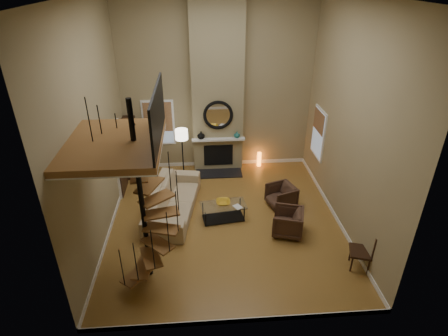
{
  "coord_description": "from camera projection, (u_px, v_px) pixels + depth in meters",
  "views": [
    {
      "loc": [
        -0.63,
        -7.94,
        5.95
      ],
      "look_at": [
        0.0,
        0.4,
        1.4
      ],
      "focal_mm": 29.38,
      "sensor_mm": 36.0,
      "label": 1
    }
  ],
  "objects": [
    {
      "name": "armchair_far",
      "position": [
        290.0,
        222.0,
        9.2
      ],
      "size": [
        0.92,
        0.91,
        0.68
      ],
      "primitive_type": "imported",
      "rotation": [
        0.0,
        0.0,
        -1.86
      ],
      "color": "#442B1F",
      "rests_on": "ground"
    },
    {
      "name": "accent_lamp",
      "position": [
        259.0,
        159.0,
        12.48
      ],
      "size": [
        0.14,
        0.14,
        0.49
      ],
      "primitive_type": "cylinder",
      "color": "orange",
      "rests_on": "ground"
    },
    {
      "name": "hutch",
      "position": [
        130.0,
        148.0,
        11.64
      ],
      "size": [
        0.4,
        0.84,
        1.88
      ],
      "primitive_type": "cube",
      "color": "black",
      "rests_on": "ground"
    },
    {
      "name": "baseboard_back",
      "position": [
        218.0,
        163.0,
        12.65
      ],
      "size": [
        6.0,
        0.02,
        0.12
      ],
      "primitive_type": "cube",
      "color": "white",
      "rests_on": "ground"
    },
    {
      "name": "ground",
      "position": [
        225.0,
        221.0,
        9.84
      ],
      "size": [
        6.0,
        6.5,
        0.01
      ],
      "primitive_type": "cube",
      "color": "#AF8038",
      "rests_on": "ground"
    },
    {
      "name": "left_wall",
      "position": [
        94.0,
        129.0,
        8.33
      ],
      "size": [
        0.02,
        6.5,
        5.5
      ],
      "primitive_type": "cube",
      "color": "#968861",
      "rests_on": "ground"
    },
    {
      "name": "book",
      "position": [
        237.0,
        207.0,
        9.59
      ],
      "size": [
        0.27,
        0.3,
        0.02
      ],
      "primitive_type": "imported",
      "rotation": [
        0.0,
        0.0,
        0.51
      ],
      "color": "gray",
      "rests_on": "coffee_table"
    },
    {
      "name": "mirror_disc",
      "position": [
        218.0,
        115.0,
        11.4
      ],
      "size": [
        0.8,
        0.01,
        0.8
      ],
      "primitive_type": "cylinder",
      "rotation": [
        1.57,
        0.0,
        0.0
      ],
      "color": "white",
      "rests_on": "chimney_breast"
    },
    {
      "name": "vase_right",
      "position": [
        237.0,
        135.0,
        11.73
      ],
      "size": [
        0.2,
        0.2,
        0.21
      ],
      "primitive_type": "imported",
      "color": "#1A5D58",
      "rests_on": "mantel"
    },
    {
      "name": "sofa",
      "position": [
        173.0,
        199.0,
        10.05
      ],
      "size": [
        1.54,
        2.94,
        0.82
      ],
      "primitive_type": "imported",
      "rotation": [
        0.0,
        0.0,
        1.41
      ],
      "color": "tan",
      "rests_on": "ground"
    },
    {
      "name": "firebox",
      "position": [
        218.0,
        155.0,
        12.08
      ],
      "size": [
        0.95,
        0.02,
        0.72
      ],
      "primitive_type": "cube",
      "color": "black",
      "rests_on": "chimney_breast"
    },
    {
      "name": "hearth",
      "position": [
        219.0,
        173.0,
        12.08
      ],
      "size": [
        1.5,
        0.6,
        0.04
      ],
      "primitive_type": "cube",
      "color": "black",
      "rests_on": "ground"
    },
    {
      "name": "baseboard_front",
      "position": [
        238.0,
        321.0,
        6.97
      ],
      "size": [
        6.0,
        0.02,
        0.12
      ],
      "primitive_type": "cube",
      "color": "white",
      "rests_on": "ground"
    },
    {
      "name": "back_wall",
      "position": [
        217.0,
        86.0,
        11.37
      ],
      "size": [
        6.0,
        0.02,
        5.5
      ],
      "primitive_type": "cube",
      "color": "#968861",
      "rests_on": "ground"
    },
    {
      "name": "side_chair",
      "position": [
        366.0,
        249.0,
        8.05
      ],
      "size": [
        0.61,
        0.61,
        1.01
      ],
      "color": "black",
      "rests_on": "ground"
    },
    {
      "name": "bowl",
      "position": [
        223.0,
        202.0,
        9.73
      ],
      "size": [
        0.39,
        0.39,
        0.1
      ],
      "primitive_type": "imported",
      "color": "gold",
      "rests_on": "coffee_table"
    },
    {
      "name": "armchair_near",
      "position": [
        283.0,
        195.0,
        10.29
      ],
      "size": [
        0.9,
        0.89,
        0.65
      ],
      "primitive_type": "imported",
      "rotation": [
        0.0,
        0.0,
        -1.24
      ],
      "color": "#442B1F",
      "rests_on": "ground"
    },
    {
      "name": "window_right",
      "position": [
        318.0,
        132.0,
        11.01
      ],
      "size": [
        0.06,
        1.02,
        1.52
      ],
      "color": "white",
      "rests_on": "right_wall"
    },
    {
      "name": "chimney_breast",
      "position": [
        217.0,
        88.0,
        11.2
      ],
      "size": [
        1.6,
        0.38,
        5.5
      ],
      "primitive_type": "cube",
      "color": "#887C58",
      "rests_on": "ground"
    },
    {
      "name": "mirror_frame",
      "position": [
        218.0,
        115.0,
        11.39
      ],
      "size": [
        0.94,
        0.1,
        0.94
      ],
      "primitive_type": "torus",
      "rotation": [
        1.57,
        0.0,
        0.0
      ],
      "color": "black",
      "rests_on": "chimney_breast"
    },
    {
      "name": "front_wall",
      "position": [
        242.0,
        204.0,
        5.68
      ],
      "size": [
        6.0,
        0.02,
        5.5
      ],
      "primitive_type": "cube",
      "color": "#968861",
      "rests_on": "ground"
    },
    {
      "name": "vase_left",
      "position": [
        201.0,
        135.0,
        11.65
      ],
      "size": [
        0.24,
        0.24,
        0.25
      ],
      "primitive_type": "imported",
      "color": "black",
      "rests_on": "mantel"
    },
    {
      "name": "right_wall",
      "position": [
        351.0,
        122.0,
        8.72
      ],
      "size": [
        0.02,
        6.5,
        5.5
      ],
      "primitive_type": "cube",
      "color": "#968861",
      "rests_on": "ground"
    },
    {
      "name": "floor_lamp",
      "position": [
        182.0,
        139.0,
        11.14
      ],
      "size": [
        0.39,
        0.39,
        1.7
      ],
      "color": "black",
      "rests_on": "ground"
    },
    {
      "name": "mantel",
      "position": [
        218.0,
        139.0,
        11.72
      ],
      "size": [
        1.7,
        0.18,
        0.06
      ],
      "primitive_type": "cube",
      "color": "white",
      "rests_on": "chimney_breast"
    },
    {
      "name": "coffee_table",
      "position": [
        223.0,
        210.0,
        9.78
      ],
      "size": [
        1.27,
        0.76,
        0.45
      ],
      "color": "silver",
      "rests_on": "ground"
    },
    {
      "name": "baseboard_right",
      "position": [
        334.0,
        214.0,
        10.01
      ],
      "size": [
        0.02,
        6.5,
        0.12
      ],
      "primitive_type": "cube",
      "color": "white",
      "rests_on": "ground"
    },
    {
      "name": "window_back",
      "position": [
        158.0,
        122.0,
        11.76
      ],
      "size": [
        1.02,
        0.06,
        1.52
      ],
      "color": "white",
      "rests_on": "back_wall"
    },
    {
      "name": "loft",
      "position": [
        120.0,
        141.0,
        6.58
      ],
      "size": [
        1.7,
        2.2,
        1.09
      ],
      "color": "brown",
      "rests_on": "left_wall"
    },
    {
      "name": "baseboard_left",
      "position": [
        112.0,
        224.0,
        9.61
      ],
      "size": [
        0.02,
        6.5,
        0.12
      ],
      "primitive_type": "cube",
      "color": "white",
      "rests_on": "ground"
    },
    {
      "name": "spiral_stair",
      "position": [
        143.0,
        207.0,
        7.3
      ],
      "size": [
        1.47,
        1.47,
        4.06
      ],
      "color": "black",
      "rests_on": "ground"
    },
    {
      "name": "entry_door",
      "position": [
        120.0,
        159.0,
        10.72
      ],
      "size": [
        0.1,
        1.05,
        2.16
      ],
      "color": "white",
      "rests_on": "ground"
    }
  ]
}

